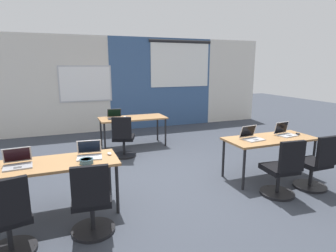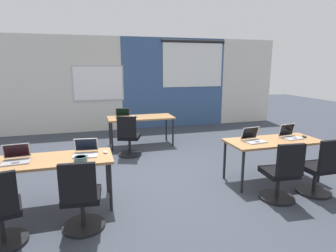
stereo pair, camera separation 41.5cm
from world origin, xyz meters
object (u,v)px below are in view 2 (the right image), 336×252
at_px(laptop_near_right_end, 290,135).
at_px(mouse_far_left, 133,116).
at_px(laptop_near_left_inner, 86,151).
at_px(desk_near_right, 273,144).
at_px(laptop_near_left_end, 16,158).
at_px(chair_near_left_end, 0,216).
at_px(laptop_far_left, 123,116).
at_px(mouse_near_left_inner, 105,152).
at_px(desk_near_left, 52,163).
at_px(chair_near_right_end, 319,172).
at_px(chair_near_right_inner, 281,177).
at_px(mouse_near_right_end, 304,137).
at_px(chair_near_left_inner, 81,202).
at_px(snack_bowl, 81,158).
at_px(chair_far_left, 129,139).
at_px(laptop_near_right_inner, 253,139).
at_px(desk_far_center, 141,119).

bearing_deg(laptop_near_right_end, mouse_far_left, 122.27).
bearing_deg(laptop_near_left_inner, desk_near_right, 5.47).
height_order(laptop_near_left_end, mouse_far_left, laptop_near_left_end).
relative_size(chair_near_left_end, laptop_far_left, 2.53).
relative_size(laptop_near_right_end, mouse_near_left_inner, 3.44).
xyz_separation_m(desk_near_right, chair_near_left_end, (-3.97, -0.78, -0.28)).
xyz_separation_m(desk_near_left, chair_near_right_end, (3.84, -0.70, -0.28)).
bearing_deg(chair_near_right_inner, chair_near_left_end, 6.46).
xyz_separation_m(laptop_near_left_end, mouse_near_left_inner, (1.15, 0.05, -0.03)).
distance_m(mouse_near_right_end, mouse_near_left_inner, 3.42).
distance_m(desk_near_left, mouse_near_right_end, 4.14).
distance_m(mouse_near_right_end, chair_near_left_inner, 3.85).
bearing_deg(chair_near_right_end, desk_near_left, -9.99).
distance_m(desk_near_right, snack_bowl, 3.13).
bearing_deg(chair_far_left, mouse_near_left_inner, 92.48).
bearing_deg(chair_near_left_end, laptop_near_right_end, 177.64).
xyz_separation_m(desk_near_left, chair_near_left_end, (-0.47, -0.78, -0.28)).
distance_m(desk_near_left, laptop_far_left, 3.11).
bearing_deg(laptop_near_left_end, chair_near_left_inner, -46.04).
bearing_deg(chair_near_left_end, laptop_near_right_inner, 179.47).
relative_size(mouse_near_left_inner, laptop_near_right_inner, 0.29).
relative_size(chair_near_right_inner, snack_bowl, 5.18).
distance_m(chair_near_right_end, mouse_near_left_inner, 3.23).
bearing_deg(desk_near_left, laptop_near_right_inner, 0.47).
relative_size(desk_near_right, chair_far_left, 1.74).
distance_m(laptop_near_left_end, mouse_far_left, 3.45).
distance_m(mouse_near_left_inner, chair_near_left_inner, 0.90).
bearing_deg(mouse_far_left, desk_far_center, -5.97).
xyz_separation_m(desk_near_right, snack_bowl, (-3.12, -0.19, 0.10)).
distance_m(desk_near_right, laptop_near_left_end, 3.94).
distance_m(mouse_near_left_inner, laptop_far_left, 2.82).
xyz_separation_m(chair_near_right_inner, snack_bowl, (-2.77, 0.51, 0.38)).
height_order(chair_near_left_end, chair_near_right_inner, same).
distance_m(laptop_near_left_end, chair_near_right_inner, 3.68).
xyz_separation_m(desk_far_center, chair_far_left, (-0.42, -0.79, -0.28)).
bearing_deg(chair_near_left_inner, mouse_near_left_inner, -108.96).
distance_m(laptop_near_right_end, mouse_near_left_inner, 3.16).
bearing_deg(chair_far_left, mouse_far_left, -85.68).
bearing_deg(snack_bowl, mouse_near_right_end, 2.95).
xyz_separation_m(desk_near_left, mouse_near_left_inner, (0.71, 0.06, 0.08)).
relative_size(mouse_far_left, chair_near_right_inner, 0.11).
bearing_deg(laptop_near_left_inner, mouse_near_left_inner, 6.13).
height_order(chair_near_right_end, chair_near_right_inner, same).
height_order(desk_far_center, laptop_near_right_end, laptop_near_right_end).
bearing_deg(chair_near_left_end, laptop_near_left_end, -105.74).
bearing_deg(snack_bowl, chair_far_left, 66.60).
bearing_deg(desk_far_center, chair_near_left_inner, -111.60).
bearing_deg(laptop_near_right_end, desk_near_left, 173.05).
bearing_deg(desk_near_left, mouse_near_left_inner, 4.91).
distance_m(desk_far_center, mouse_near_right_end, 3.68).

